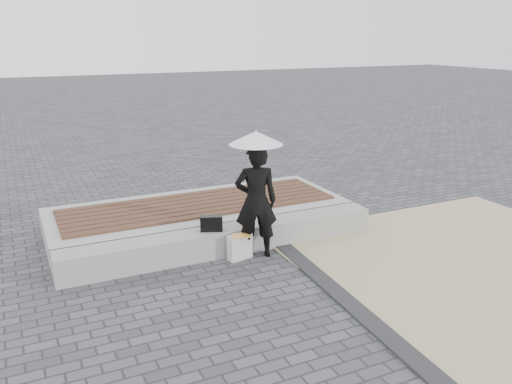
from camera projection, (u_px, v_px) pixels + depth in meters
ground at (274, 296)px, 6.75m from camera, size 80.00×80.00×0.00m
terrazzo_zone at (486, 265)px, 7.63m from camera, size 5.00×5.00×0.02m
edging_band at (345, 300)px, 6.62m from camera, size 0.61×5.20×0.04m
seating_ledge at (226, 240)px, 8.07m from camera, size 5.00×0.45×0.40m
timber_platform at (199, 216)px, 9.11m from camera, size 5.00×2.00×0.40m
timber_decking at (199, 204)px, 9.04m from camera, size 4.60×1.40×0.04m
woman at (256, 201)px, 7.76m from camera, size 0.72×0.59×1.71m
parasol at (256, 138)px, 7.49m from camera, size 0.78×0.78×0.99m
handbag at (211, 224)px, 7.84m from camera, size 0.35×0.23×0.23m
canvas_tote at (240, 247)px, 7.82m from camera, size 0.38×0.21×0.38m
magazine at (241, 236)px, 7.72m from camera, size 0.30×0.25×0.01m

